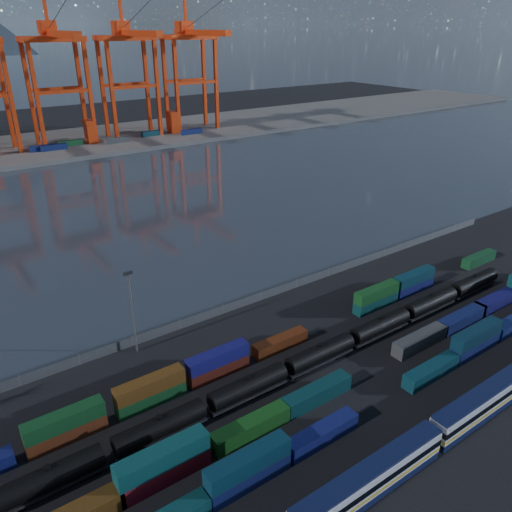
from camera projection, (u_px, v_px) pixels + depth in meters
ground at (352, 364)px, 89.46m from camera, size 700.00×700.00×0.00m
harbor_water at (127, 206)px, 167.22m from camera, size 700.00×700.00×0.00m
far_quay at (45, 146)px, 244.58m from camera, size 700.00×70.00×2.00m
passenger_train at (487, 400)px, 76.91m from camera, size 76.81×3.06×5.25m
container_row_south at (345, 417)px, 74.42m from camera, size 140.29×2.50×5.33m
container_row_mid at (324, 388)px, 80.79m from camera, size 141.34×2.61×5.57m
container_row_north at (254, 350)px, 89.73m from camera, size 140.44×2.34×4.99m
tanker_string at (320, 354)px, 88.49m from camera, size 107.41×3.10×4.43m
waterfront_fence at (261, 296)px, 109.77m from camera, size 160.12×0.12×2.20m
yard_light_mast at (132, 308)px, 89.10m from camera, size 1.60×0.40×16.60m
gantry_cranes at (13, 54)px, 217.52m from camera, size 202.45×52.71×71.38m
quay_containers at (27, 150)px, 227.09m from camera, size 172.58×10.99×2.60m
straddle_carriers at (42, 136)px, 232.99m from camera, size 140.00×7.00×11.10m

